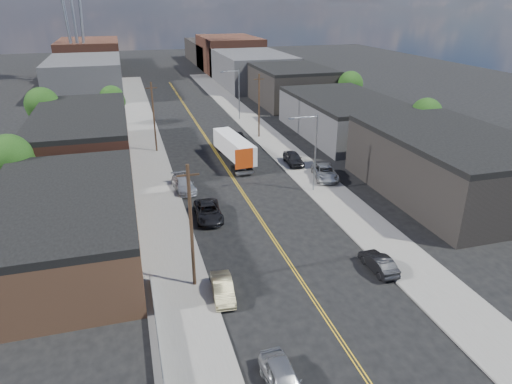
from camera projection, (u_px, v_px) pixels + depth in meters
ground at (196, 123)px, 81.75m from camera, size 260.00×260.00×0.00m
centerline at (212, 147)px, 68.49m from camera, size 0.32×120.00×0.01m
sidewalk_left at (148, 152)px, 66.04m from camera, size 5.00×140.00×0.15m
sidewalk_right at (272, 141)px, 70.88m from camera, size 5.00×140.00×0.15m
warehouse_tan at (64, 224)px, 38.94m from camera, size 12.00×22.00×5.60m
warehouse_brown at (82, 137)px, 61.73m from camera, size 12.00×26.00×6.60m
industrial_right_a at (449, 165)px, 50.60m from camera, size 14.00×22.00×7.10m
industrial_right_b at (344, 116)px, 73.79m from camera, size 14.00×24.00×6.10m
industrial_right_c at (289, 84)px, 96.48m from camera, size 14.00×22.00×7.60m
skyline_left_a at (86, 76)px, 106.03m from camera, size 16.00×30.00×8.00m
skyline_right_a at (251, 69)px, 116.22m from camera, size 16.00×30.00×8.00m
skyline_left_b at (90, 59)px, 127.74m from camera, size 16.00×26.00×10.00m
skyline_right_b at (229, 54)px, 137.94m from camera, size 16.00×26.00×10.00m
skyline_left_c at (94, 56)px, 146.01m from camera, size 16.00×40.00×7.00m
skyline_right_c at (216, 52)px, 156.20m from camera, size 16.00×40.00×7.00m
streetlight_near at (312, 147)px, 50.66m from camera, size 3.39×0.25×9.00m
streetlight_far at (237, 91)px, 81.60m from camera, size 3.39×0.25×9.00m
utility_pole_left_near at (191, 227)px, 33.45m from camera, size 1.60×0.26×10.00m
utility_pole_left_far at (154, 117)px, 64.39m from camera, size 1.60×0.26×10.00m
utility_pole_right at (259, 106)px, 71.22m from camera, size 1.60×0.26×10.00m
chainlink_fence at (158, 343)px, 28.61m from camera, size 0.05×16.00×1.22m
tree_left_near at (10, 160)px, 47.10m from camera, size 4.85×4.76×7.91m
tree_left_mid at (43, 106)px, 69.08m from camera, size 5.10×5.04×8.37m
tree_left_far at (112, 100)px, 78.18m from camera, size 4.35×4.20×6.97m
tree_right_near at (426, 116)px, 66.28m from camera, size 4.60×4.48×7.44m
tree_right_far at (351, 85)px, 87.38m from camera, size 4.85×4.76×7.91m
semi_truck at (232, 145)px, 62.34m from camera, size 3.53×13.99×3.60m
car_left_a at (283, 380)px, 25.70m from camera, size 1.95×4.62×1.56m
car_left_b at (223, 289)px, 33.88m from camera, size 1.81×4.32×1.39m
car_left_c at (208, 212)px, 45.95m from camera, size 2.87×5.71×1.55m
car_left_d at (184, 184)px, 52.73m from camera, size 2.67×5.44×1.52m
car_right_oncoming at (379, 263)px, 37.19m from camera, size 1.58×4.26×1.39m
car_right_lot_a at (325, 172)px, 55.83m from camera, size 3.80×6.16×1.59m
car_right_lot_c at (294, 158)px, 60.65m from camera, size 2.11×4.83×1.62m
car_ahead_truck at (238, 137)px, 71.03m from camera, size 2.28×4.69×1.29m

